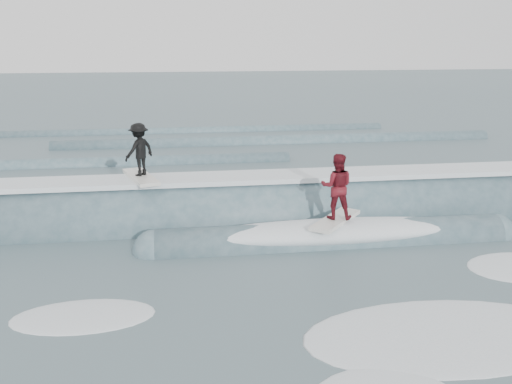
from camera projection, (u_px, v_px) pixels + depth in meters
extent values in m
plane|color=#425760|center=(293.00, 314.00, 10.89)|extent=(160.00, 160.00, 0.00)
cylinder|color=#3A5661|center=(251.00, 220.00, 16.55)|extent=(18.33, 2.39, 2.39)
cylinder|color=#3A5661|center=(332.00, 242.00, 14.70)|extent=(9.00, 1.12, 1.12)
sphere|color=#3A5661|center=(155.00, 252.00, 14.07)|extent=(1.12, 1.12, 1.12)
sphere|color=#3A5661|center=(494.00, 234.00, 15.33)|extent=(1.12, 1.12, 1.12)
cube|color=white|center=(251.00, 177.00, 16.21)|extent=(18.00, 1.30, 0.14)
ellipsoid|color=white|center=(332.00, 232.00, 14.62)|extent=(7.60, 1.30, 0.60)
cube|color=silver|center=(141.00, 177.00, 15.75)|extent=(1.12, 2.07, 0.10)
imported|color=black|center=(139.00, 149.00, 15.55)|extent=(1.04, 1.04, 1.45)
cube|color=silver|center=(335.00, 220.00, 14.55)|extent=(1.70, 1.89, 0.10)
imported|color=#591018|center=(337.00, 186.00, 14.32)|extent=(0.95, 0.82, 1.68)
ellipsoid|color=white|center=(445.00, 335.00, 10.13)|extent=(4.56, 3.11, 0.10)
ellipsoid|color=white|center=(83.00, 316.00, 10.81)|extent=(2.62, 1.78, 0.10)
cylinder|color=#3A5661|center=(22.00, 168.00, 23.10)|extent=(22.00, 0.70, 0.70)
cylinder|color=#3A5661|center=(279.00, 143.00, 28.50)|extent=(22.00, 0.80, 0.80)
cylinder|color=#3A5661|center=(190.00, 132.00, 31.72)|extent=(22.00, 0.60, 0.60)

